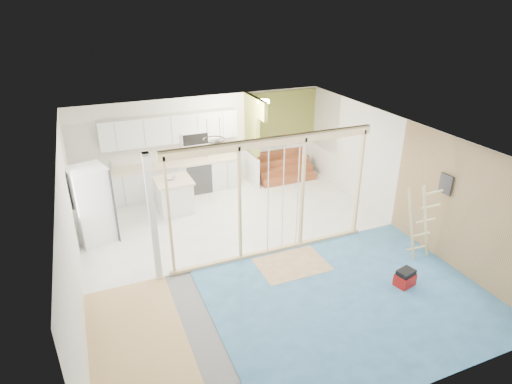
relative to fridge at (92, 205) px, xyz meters
name	(u,v)px	position (x,y,z in m)	size (l,w,h in m)	color
room	(258,201)	(3.10, -2.01, 0.43)	(7.01, 8.01, 2.61)	slate
floor_overlays	(260,253)	(3.17, -1.94, -0.86)	(7.00, 8.00, 0.03)	silver
stud_frame	(246,189)	(2.83, -2.01, 0.73)	(4.66, 0.14, 2.60)	#DEBF87
base_cabinets	(152,188)	(1.49, 1.36, -0.40)	(4.45, 2.24, 0.93)	silver
upper_cabinets	(173,130)	(2.26, 1.81, 0.95)	(3.60, 0.41, 0.85)	silver
green_partition	(274,149)	(5.15, 1.65, 0.07)	(2.25, 1.51, 2.60)	olive
pot_rack	(214,142)	(2.79, -0.11, 1.13)	(0.52, 0.52, 0.72)	black
sheathing_panel	(468,212)	(6.58, -4.01, 0.43)	(0.02, 4.00, 2.60)	tan
electrical_panel	(446,184)	(6.53, -3.41, 0.78)	(0.04, 0.30, 0.40)	#353539
ceiling_light	(263,101)	(4.50, 0.99, 1.67)	(0.32, 0.32, 0.08)	#FFEABF
fridge	(92,205)	(0.00, 0.00, 0.00)	(0.94, 0.91, 1.74)	white
island	(175,196)	(1.95, 0.69, -0.44)	(0.91, 0.91, 0.87)	white
bowl	(170,178)	(1.89, 0.76, 0.03)	(0.25, 0.25, 0.06)	beige
soap_bottle_a	(111,165)	(0.60, 1.79, 0.20)	(0.11, 0.11, 0.28)	#A1A4B3
soap_bottle_b	(208,154)	(3.18, 1.80, 0.16)	(0.09, 0.09, 0.20)	silver
toolbox	(405,278)	(5.27, -4.03, -0.71)	(0.42, 0.35, 0.35)	maroon
ladder	(420,223)	(6.12, -3.34, -0.03)	(0.87, 0.15, 1.64)	#D2C180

